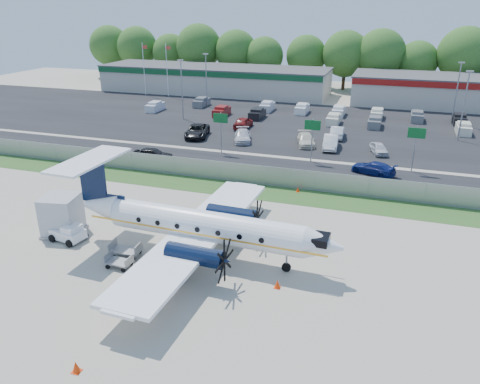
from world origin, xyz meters
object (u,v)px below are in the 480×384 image
(baggage_cart_far, at_px, (119,262))
(service_container, at_px, (62,216))
(pushback_tug, at_px, (69,233))
(baggage_cart_near, at_px, (126,250))
(aircraft, at_px, (200,225))

(baggage_cart_far, height_order, service_container, service_container)
(pushback_tug, xyz_separation_m, baggage_cart_near, (5.38, -0.77, -0.13))
(pushback_tug, xyz_separation_m, service_container, (-1.25, 0.96, 0.80))
(aircraft, distance_m, baggage_cart_far, 6.08)
(pushback_tug, bearing_deg, baggage_cart_near, -8.18)
(aircraft, xyz_separation_m, service_container, (-11.69, -0.08, -0.99))
(aircraft, height_order, service_container, aircraft)
(baggage_cart_far, bearing_deg, pushback_tug, 158.75)
(baggage_cart_near, relative_size, baggage_cart_far, 1.23)
(aircraft, distance_m, service_container, 11.73)
(baggage_cart_near, distance_m, baggage_cart_far, 1.50)
(pushback_tug, bearing_deg, aircraft, 5.70)
(service_container, bearing_deg, baggage_cart_near, -14.64)
(baggage_cart_near, relative_size, service_container, 0.68)
(pushback_tug, bearing_deg, baggage_cart_far, -21.25)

